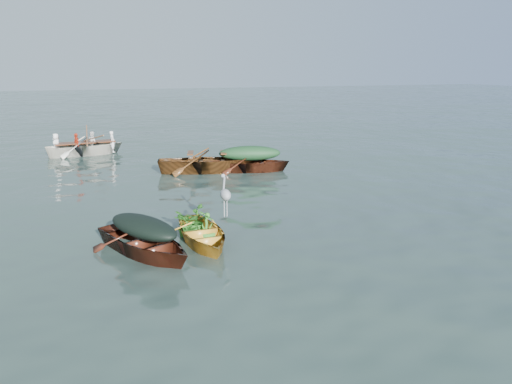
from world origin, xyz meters
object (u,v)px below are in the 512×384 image
(yellow_dinghy, at_px, (202,243))
(dark_covered_boat, at_px, (145,255))
(green_tarp_boat, at_px, (250,172))
(heron, at_px, (226,201))
(open_wooden_boat, at_px, (207,172))
(rowed_boat, at_px, (86,155))

(yellow_dinghy, relative_size, dark_covered_boat, 0.85)
(green_tarp_boat, xyz_separation_m, heron, (-2.75, -6.52, 0.85))
(dark_covered_boat, xyz_separation_m, green_tarp_boat, (4.53, 6.86, 0.00))
(green_tarp_boat, bearing_deg, heron, 171.98)
(yellow_dinghy, bearing_deg, open_wooden_boat, 73.03)
(dark_covered_boat, relative_size, rowed_boat, 0.80)
(dark_covered_boat, xyz_separation_m, rowed_boat, (-0.89, 12.26, 0.00))
(yellow_dinghy, xyz_separation_m, open_wooden_boat, (1.85, 6.97, 0.00))
(yellow_dinghy, bearing_deg, heron, 5.19)
(green_tarp_boat, bearing_deg, rowed_boat, 59.97)
(open_wooden_boat, distance_m, rowed_boat, 6.40)
(green_tarp_boat, bearing_deg, yellow_dinghy, 168.27)
(yellow_dinghy, bearing_deg, rowed_boat, 97.93)
(heron, bearing_deg, rowed_boat, 100.52)
(open_wooden_boat, bearing_deg, rowed_boat, 52.25)
(dark_covered_boat, bearing_deg, yellow_dinghy, -15.90)
(green_tarp_boat, distance_m, rowed_boat, 7.65)
(open_wooden_boat, relative_size, rowed_boat, 1.09)
(rowed_boat, distance_m, heron, 12.25)
(yellow_dinghy, relative_size, green_tarp_boat, 0.75)
(rowed_boat, relative_size, heron, 4.72)
(yellow_dinghy, height_order, green_tarp_boat, green_tarp_boat)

